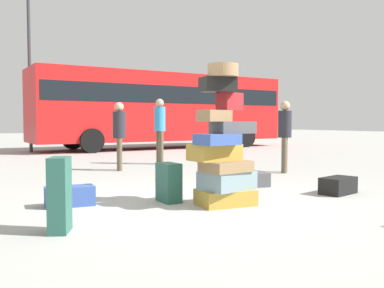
% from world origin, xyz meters
% --- Properties ---
extents(ground_plane, '(80.00, 80.00, 0.00)m').
position_xyz_m(ground_plane, '(0.00, 0.00, 0.00)').
color(ground_plane, '#9E9E99').
extents(suitcase_tower, '(0.91, 0.67, 1.93)m').
position_xyz_m(suitcase_tower, '(0.20, -0.18, 0.75)').
color(suitcase_tower, '#B28C33').
rests_on(suitcase_tower, ground).
extents(suitcase_black_white_trunk, '(0.68, 0.48, 0.27)m').
position_xyz_m(suitcase_black_white_trunk, '(2.30, -0.32, 0.13)').
color(suitcase_black_white_trunk, black).
rests_on(suitcase_black_white_trunk, ground).
extents(suitcase_navy_foreground_near, '(0.67, 0.37, 0.27)m').
position_xyz_m(suitcase_navy_foreground_near, '(-1.66, 0.80, 0.13)').
color(suitcase_navy_foreground_near, '#334F99').
rests_on(suitcase_navy_foreground_near, ground).
extents(suitcase_teal_foreground_far, '(0.31, 0.38, 0.79)m').
position_xyz_m(suitcase_teal_foreground_far, '(-2.08, -0.56, 0.39)').
color(suitcase_teal_foreground_far, '#26594C').
rests_on(suitcase_teal_foreground_far, ground).
extents(suitcase_teal_behind_tower, '(0.68, 0.53, 0.16)m').
position_xyz_m(suitcase_teal_behind_tower, '(2.05, 1.72, 0.08)').
color(suitcase_teal_behind_tower, '#26594C').
rests_on(suitcase_teal_behind_tower, ground).
extents(suitcase_teal_right_side, '(0.24, 0.41, 0.56)m').
position_xyz_m(suitcase_teal_right_side, '(-0.35, 0.39, 0.28)').
color(suitcase_teal_right_side, '#26594C').
rests_on(suitcase_teal_right_side, ground).
extents(suitcase_charcoal_upright_blue, '(0.65, 0.45, 0.24)m').
position_xyz_m(suitcase_charcoal_upright_blue, '(1.55, 0.96, 0.12)').
color(suitcase_charcoal_upright_blue, '#4C4C51').
rests_on(suitcase_charcoal_upright_blue, ground).
extents(person_bearded_onlooker, '(0.30, 0.34, 1.77)m').
position_xyz_m(person_bearded_onlooker, '(1.86, 5.41, 1.06)').
color(person_bearded_onlooker, brown).
rests_on(person_bearded_onlooker, ground).
extents(person_tourist_with_camera, '(0.30, 0.30, 1.61)m').
position_xyz_m(person_tourist_with_camera, '(3.48, 2.26, 0.96)').
color(person_tourist_with_camera, brown).
rests_on(person_tourist_with_camera, ground).
extents(person_passerby_in_red, '(0.30, 0.33, 1.61)m').
position_xyz_m(person_passerby_in_red, '(0.39, 4.51, 0.95)').
color(person_passerby_in_red, brown).
rests_on(person_passerby_in_red, ground).
extents(parked_bus, '(11.06, 3.01, 3.15)m').
position_xyz_m(parked_bus, '(4.93, 11.65, 1.84)').
color(parked_bus, red).
rests_on(parked_bus, ground).
extents(lamp_post, '(0.36, 0.36, 7.14)m').
position_xyz_m(lamp_post, '(-0.47, 11.74, 4.56)').
color(lamp_post, '#333338').
rests_on(lamp_post, ground).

